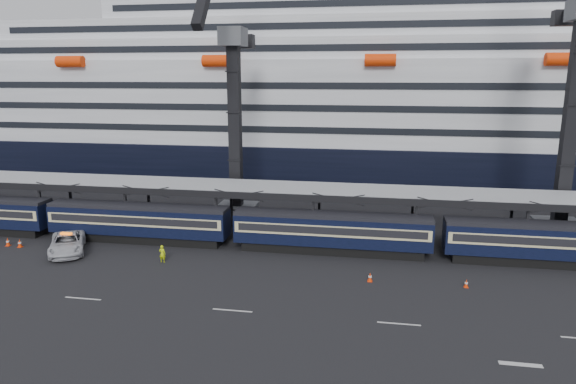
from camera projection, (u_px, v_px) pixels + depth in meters
name	position (u px, v px, depth m)	size (l,w,h in m)	color
ground	(424.00, 302.00, 39.20)	(260.00, 260.00, 0.00)	black
lane_markings	(561.00, 346.00, 32.81)	(111.00, 4.27, 0.02)	beige
train	(367.00, 232.00, 49.10)	(133.05, 3.00, 4.05)	black
canopy	(415.00, 194.00, 51.48)	(130.00, 6.25, 5.53)	#999CA1
cruise_ship	(397.00, 105.00, 80.80)	(214.09, 28.84, 34.00)	black
crane_dark_near	(234.00, 120.00, 57.76)	(4.50, 17.75, 35.08)	#44474B
crane_dark_mid	(573.00, 112.00, 50.59)	(4.50, 18.24, 39.64)	#44474B
pickup_truck	(67.00, 243.00, 49.85)	(3.08, 6.68, 1.86)	silver
worker	(162.00, 254.00, 47.25)	(0.61, 0.40, 1.66)	#D2F20C
traffic_cone_a	(20.00, 243.00, 51.50)	(0.43, 0.43, 0.86)	#FA3807
traffic_cone_b	(8.00, 242.00, 51.92)	(0.43, 0.43, 0.86)	#FA3807
traffic_cone_c	(370.00, 277.00, 42.97)	(0.41, 0.41, 0.81)	#FA3807
traffic_cone_d	(466.00, 283.00, 41.77)	(0.35, 0.35, 0.71)	#FA3807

